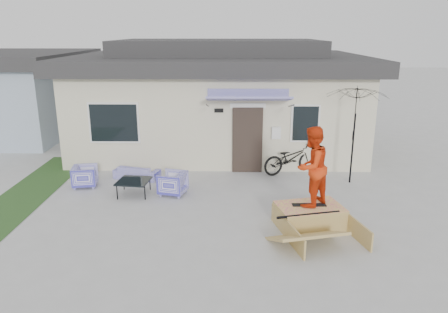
{
  "coord_description": "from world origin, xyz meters",
  "views": [
    {
      "loc": [
        0.46,
        -8.65,
        4.4
      ],
      "look_at": [
        0.3,
        1.8,
        1.3
      ],
      "focal_mm": 34.27,
      "sensor_mm": 36.0,
      "label": 1
    }
  ],
  "objects_px": {
    "loveseat": "(137,170)",
    "skater": "(312,165)",
    "skate_ramp": "(309,216)",
    "bicycle": "(291,155)",
    "armchair_right": "(173,182)",
    "skateboard": "(309,204)",
    "coffee_table": "(134,187)",
    "patio_umbrella": "(354,125)",
    "armchair_left": "(85,175)"
  },
  "relations": [
    {
      "from": "skate_ramp",
      "to": "coffee_table",
      "type": "bearing_deg",
      "value": 143.31
    },
    {
      "from": "skateboard",
      "to": "armchair_right",
      "type": "bearing_deg",
      "value": 149.74
    },
    {
      "from": "patio_umbrella",
      "to": "bicycle",
      "type": "bearing_deg",
      "value": 153.29
    },
    {
      "from": "armchair_right",
      "to": "patio_umbrella",
      "type": "xyz_separation_m",
      "value": [
        5.19,
        1.03,
        1.39
      ]
    },
    {
      "from": "coffee_table",
      "to": "patio_umbrella",
      "type": "bearing_deg",
      "value": 9.79
    },
    {
      "from": "bicycle",
      "to": "skater",
      "type": "xyz_separation_m",
      "value": [
        -0.08,
        -3.79,
        0.86
      ]
    },
    {
      "from": "armchair_left",
      "to": "skateboard",
      "type": "xyz_separation_m",
      "value": [
        6.06,
        -2.49,
        0.17
      ]
    },
    {
      "from": "skate_ramp",
      "to": "bicycle",
      "type": "bearing_deg",
      "value": 75.22
    },
    {
      "from": "coffee_table",
      "to": "patio_umbrella",
      "type": "xyz_separation_m",
      "value": [
        6.26,
        1.08,
        1.54
      ]
    },
    {
      "from": "loveseat",
      "to": "bicycle",
      "type": "distance_m",
      "value": 4.83
    },
    {
      "from": "loveseat",
      "to": "skateboard",
      "type": "relative_size",
      "value": 1.76
    },
    {
      "from": "patio_umbrella",
      "to": "skater",
      "type": "distance_m",
      "value": 3.44
    },
    {
      "from": "skate_ramp",
      "to": "skater",
      "type": "height_order",
      "value": "skater"
    },
    {
      "from": "coffee_table",
      "to": "skate_ramp",
      "type": "distance_m",
      "value": 4.91
    },
    {
      "from": "armchair_right",
      "to": "bicycle",
      "type": "height_order",
      "value": "bicycle"
    },
    {
      "from": "armchair_left",
      "to": "coffee_table",
      "type": "distance_m",
      "value": 1.68
    },
    {
      "from": "armchair_left",
      "to": "skate_ramp",
      "type": "distance_m",
      "value": 6.59
    },
    {
      "from": "coffee_table",
      "to": "skateboard",
      "type": "xyz_separation_m",
      "value": [
        4.5,
        -1.87,
        0.31
      ]
    },
    {
      "from": "armchair_left",
      "to": "skateboard",
      "type": "distance_m",
      "value": 6.56
    },
    {
      "from": "coffee_table",
      "to": "bicycle",
      "type": "xyz_separation_m",
      "value": [
        4.59,
        1.92,
        0.4
      ]
    },
    {
      "from": "bicycle",
      "to": "loveseat",
      "type": "bearing_deg",
      "value": 73.05
    },
    {
      "from": "loveseat",
      "to": "skate_ramp",
      "type": "distance_m",
      "value": 5.74
    },
    {
      "from": "patio_umbrella",
      "to": "armchair_left",
      "type": "bearing_deg",
      "value": -176.64
    },
    {
      "from": "armchair_left",
      "to": "skate_ramp",
      "type": "xyz_separation_m",
      "value": [
        6.08,
        -2.54,
        -0.1
      ]
    },
    {
      "from": "loveseat",
      "to": "skater",
      "type": "xyz_separation_m",
      "value": [
        4.71,
        -3.22,
        1.2
      ]
    },
    {
      "from": "armchair_left",
      "to": "coffee_table",
      "type": "xyz_separation_m",
      "value": [
        1.56,
        -0.62,
        -0.14
      ]
    },
    {
      "from": "loveseat",
      "to": "armchair_right",
      "type": "bearing_deg",
      "value": 148.8
    },
    {
      "from": "coffee_table",
      "to": "armchair_left",
      "type": "bearing_deg",
      "value": 158.27
    },
    {
      "from": "skate_ramp",
      "to": "skater",
      "type": "xyz_separation_m",
      "value": [
        -0.01,
        0.05,
        1.22
      ]
    },
    {
      "from": "loveseat",
      "to": "armchair_right",
      "type": "relative_size",
      "value": 1.96
    },
    {
      "from": "skate_ramp",
      "to": "skater",
      "type": "bearing_deg",
      "value": 90.0
    },
    {
      "from": "armchair_left",
      "to": "bicycle",
      "type": "bearing_deg",
      "value": -87.71
    },
    {
      "from": "loveseat",
      "to": "armchair_left",
      "type": "height_order",
      "value": "armchair_left"
    },
    {
      "from": "patio_umbrella",
      "to": "skate_ramp",
      "type": "relative_size",
      "value": 1.12
    },
    {
      "from": "bicycle",
      "to": "skateboard",
      "type": "distance_m",
      "value": 3.79
    },
    {
      "from": "loveseat",
      "to": "skateboard",
      "type": "bearing_deg",
      "value": 160.17
    },
    {
      "from": "armchair_right",
      "to": "skateboard",
      "type": "bearing_deg",
      "value": 75.1
    },
    {
      "from": "bicycle",
      "to": "skate_ramp",
      "type": "relative_size",
      "value": 0.97
    },
    {
      "from": "skateboard",
      "to": "bicycle",
      "type": "bearing_deg",
      "value": 87.65
    },
    {
      "from": "loveseat",
      "to": "skater",
      "type": "bearing_deg",
      "value": 160.17
    },
    {
      "from": "bicycle",
      "to": "skate_ramp",
      "type": "distance_m",
      "value": 3.86
    },
    {
      "from": "armchair_left",
      "to": "skateboard",
      "type": "height_order",
      "value": "armchair_left"
    },
    {
      "from": "armchair_left",
      "to": "skater",
      "type": "bearing_deg",
      "value": -121.98
    },
    {
      "from": "armchair_right",
      "to": "bicycle",
      "type": "bearing_deg",
      "value": 132.31
    },
    {
      "from": "loveseat",
      "to": "patio_umbrella",
      "type": "xyz_separation_m",
      "value": [
        6.46,
        -0.27,
        1.48
      ]
    },
    {
      "from": "loveseat",
      "to": "coffee_table",
      "type": "relative_size",
      "value": 1.65
    },
    {
      "from": "loveseat",
      "to": "patio_umbrella",
      "type": "relative_size",
      "value": 0.63
    },
    {
      "from": "bicycle",
      "to": "coffee_table",
      "type": "bearing_deg",
      "value": 89.02
    },
    {
      "from": "coffee_table",
      "to": "skate_ramp",
      "type": "bearing_deg",
      "value": -22.97
    },
    {
      "from": "bicycle",
      "to": "skateboard",
      "type": "height_order",
      "value": "bicycle"
    }
  ]
}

